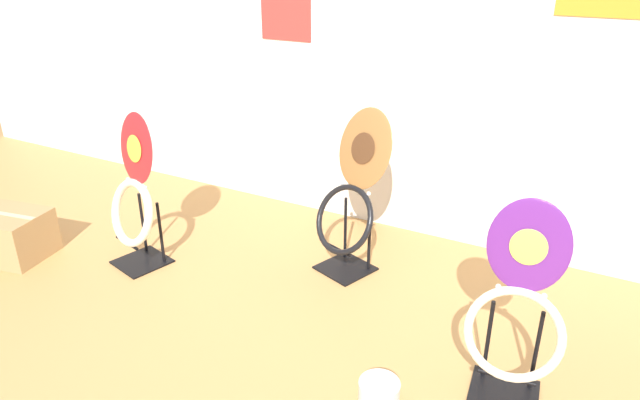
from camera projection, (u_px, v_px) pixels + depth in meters
wall_back at (379, 26)px, 3.44m from camera, size 8.00×0.07×2.60m
toilet_seat_display_purple_note at (517, 315)px, 2.26m from camera, size 0.41×0.31×0.88m
toilet_seat_display_crimson_swirl at (134, 201)px, 3.27m from camera, size 0.43×0.34×0.91m
toilet_seat_display_woodgrain at (353, 193)px, 3.20m from camera, size 0.48×0.45×0.94m
paint_can at (379, 394)px, 2.33m from camera, size 0.17×0.17×0.13m
storage_box at (9, 235)px, 3.46m from camera, size 0.51×0.42×0.28m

